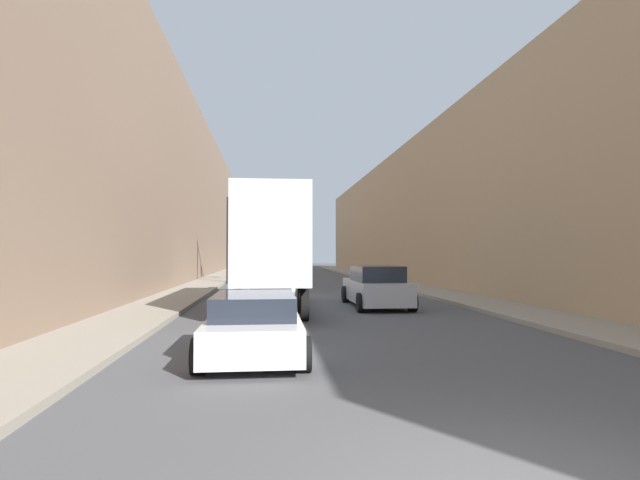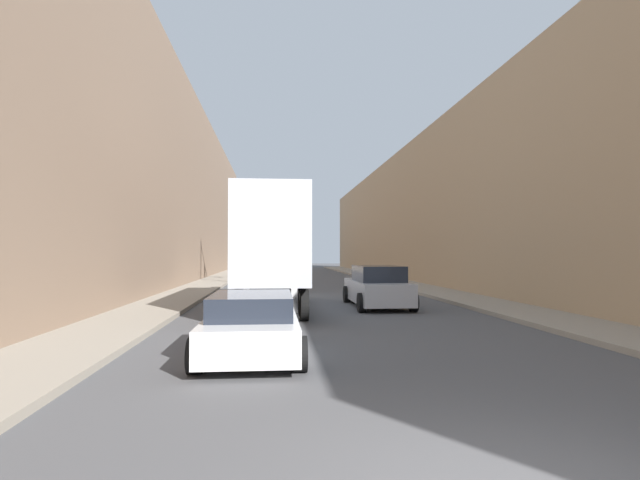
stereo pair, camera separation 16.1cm
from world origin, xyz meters
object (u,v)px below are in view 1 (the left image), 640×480
object	(u,v)px
semi_truck	(270,247)
suv_car	(376,287)
sedan_car	(255,325)
traffic_signal_gantry	(250,222)

from	to	relation	value
semi_truck	suv_car	bearing A→B (deg)	-8.89
sedan_car	semi_truck	bearing A→B (deg)	87.96
semi_truck	suv_car	size ratio (longest dim) A/B	2.37
sedan_car	traffic_signal_gantry	distance (m)	24.81
semi_truck	suv_car	world-z (taller)	semi_truck
suv_car	semi_truck	bearing A→B (deg)	171.11
sedan_car	traffic_signal_gantry	world-z (taller)	traffic_signal_gantry
semi_truck	suv_car	distance (m)	4.51
semi_truck	traffic_signal_gantry	xyz separation A→B (m)	(-1.37, 14.92, 1.94)
sedan_car	suv_car	size ratio (longest dim) A/B	0.92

